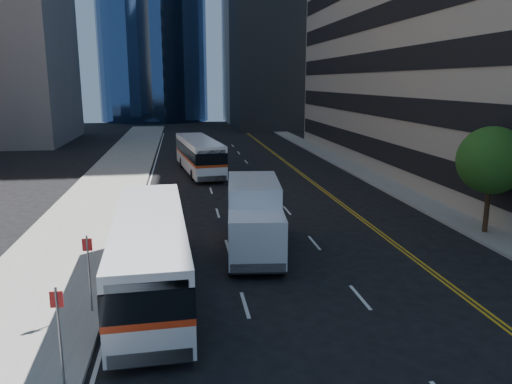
{
  "coord_description": "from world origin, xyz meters",
  "views": [
    {
      "loc": [
        -5.44,
        -13.26,
        7.27
      ],
      "look_at": [
        -2.43,
        6.64,
        2.8
      ],
      "focal_mm": 35.0,
      "sensor_mm": 36.0,
      "label": 1
    }
  ],
  "objects_px": {
    "bus_front": "(151,251)",
    "bus_rear": "(199,154)",
    "street_tree": "(492,160)",
    "box_truck": "(254,217)"
  },
  "relations": [
    {
      "from": "bus_front",
      "to": "box_truck",
      "type": "xyz_separation_m",
      "value": [
        4.18,
        3.57,
        0.1
      ]
    },
    {
      "from": "street_tree",
      "to": "bus_rear",
      "type": "xyz_separation_m",
      "value": [
        -13.0,
        18.97,
        -2.14
      ]
    },
    {
      "from": "bus_front",
      "to": "bus_rear",
      "type": "relative_size",
      "value": 0.99
    },
    {
      "from": "bus_rear",
      "to": "box_truck",
      "type": "relative_size",
      "value": 1.66
    },
    {
      "from": "street_tree",
      "to": "box_truck",
      "type": "relative_size",
      "value": 0.78
    },
    {
      "from": "bus_front",
      "to": "box_truck",
      "type": "relative_size",
      "value": 1.65
    },
    {
      "from": "street_tree",
      "to": "box_truck",
      "type": "distance_m",
      "value": 11.63
    },
    {
      "from": "bus_rear",
      "to": "bus_front",
      "type": "bearing_deg",
      "value": -103.81
    },
    {
      "from": "bus_front",
      "to": "bus_rear",
      "type": "distance_m",
      "value": 23.52
    },
    {
      "from": "street_tree",
      "to": "bus_front",
      "type": "xyz_separation_m",
      "value": [
        -15.6,
        -4.41,
        -2.13
      ]
    }
  ]
}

